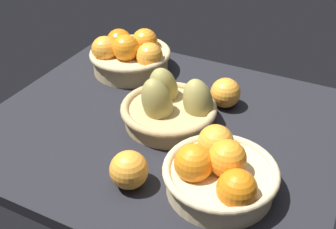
% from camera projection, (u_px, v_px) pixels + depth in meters
% --- Properties ---
extents(market_tray, '(0.84, 0.72, 0.03)m').
position_uv_depth(market_tray, '(164.00, 129.00, 1.03)').
color(market_tray, black).
rests_on(market_tray, ground).
extents(basket_far_left, '(0.24, 0.24, 0.12)m').
position_uv_depth(basket_far_left, '(130.00, 55.00, 1.21)').
color(basket_far_left, tan).
rests_on(basket_far_left, market_tray).
extents(basket_center_pears, '(0.23, 0.23, 0.14)m').
position_uv_depth(basket_center_pears, '(170.00, 107.00, 1.00)').
color(basket_center_pears, tan).
rests_on(basket_center_pears, market_tray).
extents(basket_near_right, '(0.23, 0.23, 0.12)m').
position_uv_depth(basket_near_right, '(219.00, 172.00, 0.81)').
color(basket_near_right, '#D3BC8C').
rests_on(basket_near_right, market_tray).
extents(loose_orange_front_gap, '(0.08, 0.08, 0.08)m').
position_uv_depth(loose_orange_front_gap, '(129.00, 170.00, 0.82)').
color(loose_orange_front_gap, '#F49E33').
rests_on(loose_orange_front_gap, market_tray).
extents(loose_orange_back_gap, '(0.08, 0.08, 0.08)m').
position_uv_depth(loose_orange_back_gap, '(225.00, 93.00, 1.06)').
color(loose_orange_back_gap, '#F49E33').
rests_on(loose_orange_back_gap, market_tray).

